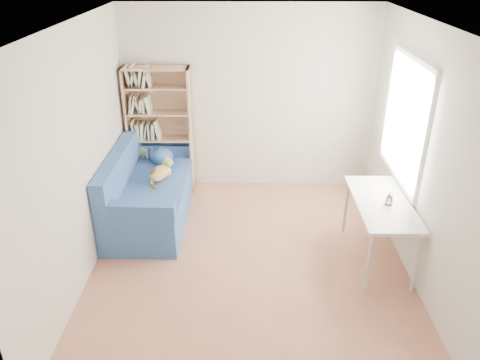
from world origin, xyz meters
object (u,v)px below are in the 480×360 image
Objects in this scene: sofa at (148,193)px; bookshelf at (160,135)px; desk at (382,207)px; pen_cup at (389,200)px.

bookshelf reaches higher than sofa.
sofa reaches higher than desk.
pen_cup is at bearing -33.59° from bookshelf.
desk is (2.69, -1.76, -0.15)m from bookshelf.
sofa is 2.93m from desk.
bookshelf is at bearing 146.41° from pen_cup.
sofa is 0.96m from bookshelf.
pen_cup is (0.05, -0.06, 0.13)m from desk.
desk is at bearing -33.11° from bookshelf.
bookshelf is (0.07, 0.83, 0.48)m from sofa.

